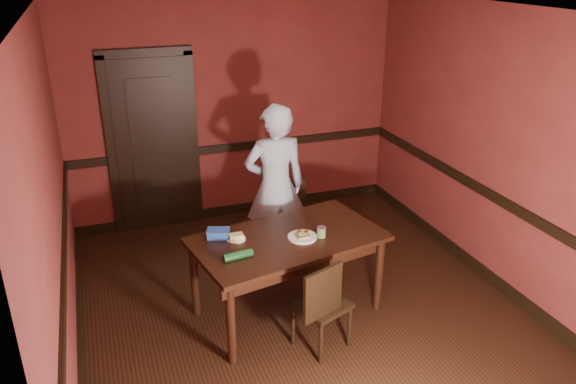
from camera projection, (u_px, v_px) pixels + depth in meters
floor at (300, 307)px, 5.34m from camera, size 4.00×4.50×0.01m
ceiling at (303, 11)px, 4.28m from camera, size 4.00×4.50×0.01m
wall_back at (235, 111)px, 6.76m from camera, size 4.00×0.02×2.70m
wall_front at (460, 326)px, 2.87m from camera, size 4.00×0.02×2.70m
wall_left at (52, 208)px, 4.19m from camera, size 0.02×4.50×2.70m
wall_right at (494, 150)px, 5.44m from camera, size 0.02×4.50×2.70m
dado_back at (236, 147)px, 6.92m from camera, size 4.00×0.03×0.10m
dado_left at (64, 260)px, 4.37m from camera, size 0.03×4.50×0.10m
dado_right at (486, 192)px, 5.61m from camera, size 0.03×4.50×0.10m
baseboard_back at (239, 208)px, 7.25m from camera, size 4.00×0.03×0.12m
baseboard_left at (80, 347)px, 4.70m from camera, size 0.03×4.50×0.12m
baseboard_right at (475, 265)px, 5.94m from camera, size 0.03×4.50×0.12m
door at (153, 141)px, 6.52m from camera, size 1.05×0.07×2.20m
dining_table at (288, 275)px, 5.13m from camera, size 1.81×1.23×0.78m
chair_far at (295, 220)px, 6.13m from camera, size 0.41×0.41×0.83m
chair_near at (322, 303)px, 4.67m from camera, size 0.52×0.52×0.85m
person at (275, 187)px, 5.80m from camera, size 0.67×0.46×1.76m
sandwich_plate at (302, 236)px, 4.96m from camera, size 0.26×0.26×0.07m
sauce_jar at (321, 232)px, 4.96m from camera, size 0.08×0.08×0.10m
cheese_saucer at (236, 237)px, 4.93m from camera, size 0.17×0.17×0.05m
food_tub at (218, 234)px, 4.95m from camera, size 0.23×0.19×0.08m
wrapped_veg at (238, 255)px, 4.61m from camera, size 0.26×0.10×0.07m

